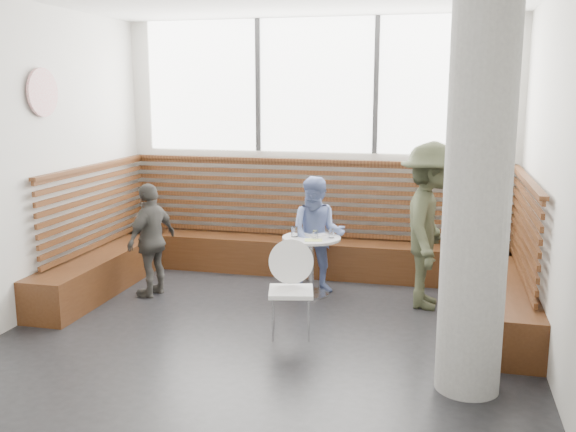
% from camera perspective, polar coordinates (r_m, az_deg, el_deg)
% --- Properties ---
extents(room, '(5.00, 5.00, 3.20)m').
position_cam_1_polar(room, '(5.81, -2.33, 3.97)').
color(room, silver).
rests_on(room, ground).
extents(booth, '(5.00, 2.50, 1.44)m').
position_cam_1_polar(booth, '(7.72, 1.36, -3.23)').
color(booth, '#3E210F').
rests_on(booth, ground).
extents(concrete_column, '(0.50, 0.50, 3.20)m').
position_cam_1_polar(concrete_column, '(4.99, 16.51, 2.30)').
color(concrete_column, gray).
rests_on(concrete_column, ground).
extents(wall_art, '(0.03, 0.50, 0.50)m').
position_cam_1_polar(wall_art, '(7.19, -20.98, 10.22)').
color(wall_art, white).
rests_on(wall_art, room).
extents(cafe_table, '(0.66, 0.66, 0.68)m').
position_cam_1_polar(cafe_table, '(7.33, 2.10, -3.36)').
color(cafe_table, silver).
rests_on(cafe_table, ground).
extents(cafe_chair, '(0.44, 0.43, 0.91)m').
position_cam_1_polar(cafe_chair, '(6.16, 0.42, -5.77)').
color(cafe_chair, white).
rests_on(cafe_chair, ground).
extents(adult_man, '(0.72, 1.19, 1.80)m').
position_cam_1_polar(adult_man, '(7.02, 12.53, -0.85)').
color(adult_man, '#393E29').
rests_on(adult_man, ground).
extents(child_back, '(0.69, 0.56, 1.35)m').
position_cam_1_polar(child_back, '(7.42, 2.61, -1.70)').
color(child_back, '#6779B3').
rests_on(child_back, ground).
extents(child_left, '(0.50, 0.82, 1.30)m').
position_cam_1_polar(child_left, '(7.45, -12.03, -2.08)').
color(child_left, '#484541').
rests_on(child_left, ground).
extents(plate_near, '(0.20, 0.20, 0.01)m').
position_cam_1_polar(plate_near, '(7.40, 1.69, -1.62)').
color(plate_near, white).
rests_on(plate_near, cafe_table).
extents(plate_far, '(0.20, 0.20, 0.01)m').
position_cam_1_polar(plate_far, '(7.36, 2.67, -1.70)').
color(plate_far, white).
rests_on(plate_far, cafe_table).
extents(glass_left, '(0.07, 0.07, 0.12)m').
position_cam_1_polar(glass_left, '(7.29, 0.58, -1.40)').
color(glass_left, white).
rests_on(glass_left, cafe_table).
extents(glass_mid, '(0.06, 0.06, 0.10)m').
position_cam_1_polar(glass_mid, '(7.17, 2.45, -1.69)').
color(glass_mid, white).
rests_on(glass_mid, cafe_table).
extents(glass_right, '(0.06, 0.06, 0.10)m').
position_cam_1_polar(glass_right, '(7.26, 3.90, -1.55)').
color(glass_right, white).
rests_on(glass_right, cafe_table).
extents(menu_card, '(0.22, 0.17, 0.00)m').
position_cam_1_polar(menu_card, '(7.13, 2.28, -2.15)').
color(menu_card, '#A5C64C').
rests_on(menu_card, cafe_table).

